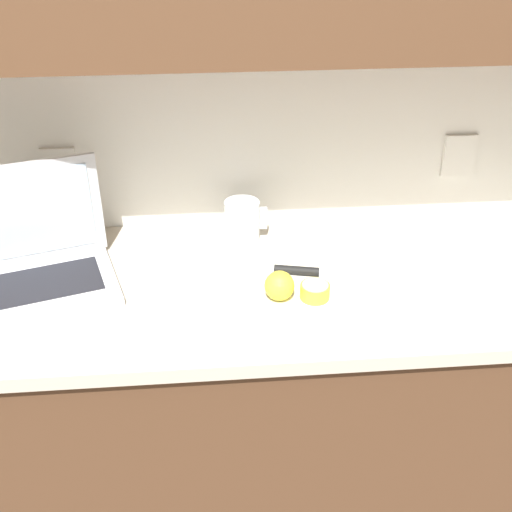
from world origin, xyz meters
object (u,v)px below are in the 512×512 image
Objects in this scene: cutting_board at (327,285)px; laptop at (32,257)px; knife at (314,273)px; measuring_cup at (242,221)px; lemon_whole_beside at (279,286)px; lemon_half_cut at (315,291)px.

laptop is at bearing 172.72° from cutting_board.
measuring_cup is (-0.16, 0.21, 0.04)m from knife.
cutting_board is 5.89× the size of lemon_whole_beside.
measuring_cup is at bearing 115.91° from lemon_half_cut.
cutting_board is 0.07m from lemon_half_cut.
lemon_whole_beside reaches higher than knife.
cutting_board is at bearing 54.42° from lemon_half_cut.
measuring_cup is (-0.06, 0.30, 0.01)m from lemon_whole_beside.
lemon_half_cut reaches higher than knife.
measuring_cup is at bearing 0.59° from laptop.
lemon_half_cut is at bearing -3.29° from lemon_whole_beside.
lemon_whole_beside is (-0.12, -0.05, 0.04)m from cutting_board.
lemon_whole_beside reaches higher than lemon_half_cut.
laptop reaches higher than measuring_cup.
lemon_whole_beside is at bearing -77.74° from measuring_cup.
lemon_half_cut is 0.60× the size of measuring_cup.
lemon_whole_beside is (-0.10, -0.09, 0.03)m from knife.
knife is (-0.02, 0.04, 0.01)m from cutting_board.
laptop is 0.54m from measuring_cup.
lemon_half_cut is 0.99× the size of lemon_whole_beside.
measuring_cup is (-0.19, 0.25, 0.05)m from cutting_board.
laptop is 0.60m from lemon_whole_beside.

